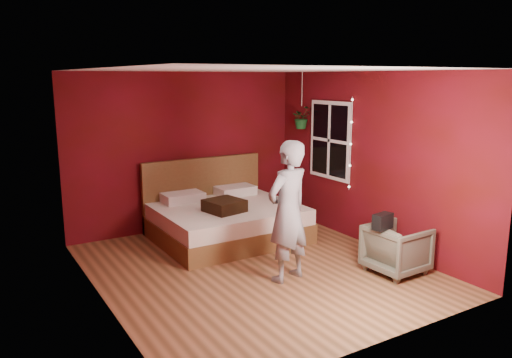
# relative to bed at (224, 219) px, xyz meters

# --- Properties ---
(floor) EXTENTS (4.50, 4.50, 0.00)m
(floor) POSITION_rel_bed_xyz_m (-0.26, -1.39, -0.31)
(floor) COLOR #8F5D39
(floor) RESTS_ON ground
(room_walls) EXTENTS (4.04, 4.54, 2.62)m
(room_walls) POSITION_rel_bed_xyz_m (-0.26, -1.39, 1.37)
(room_walls) COLOR #5E0919
(room_walls) RESTS_ON ground
(window) EXTENTS (0.05, 0.97, 1.27)m
(window) POSITION_rel_bed_xyz_m (1.70, -0.49, 1.19)
(window) COLOR white
(window) RESTS_ON room_walls
(fairy_lights) EXTENTS (0.04, 0.04, 1.45)m
(fairy_lights) POSITION_rel_bed_xyz_m (1.68, -1.01, 1.19)
(fairy_lights) COLOR silver
(fairy_lights) RESTS_ON room_walls
(bed) EXTENTS (2.14, 1.82, 1.18)m
(bed) POSITION_rel_bed_xyz_m (0.00, 0.00, 0.00)
(bed) COLOR brown
(bed) RESTS_ON ground
(person) EXTENTS (0.73, 0.56, 1.77)m
(person) POSITION_rel_bed_xyz_m (-0.11, -1.90, 0.58)
(person) COLOR gray
(person) RESTS_ON ground
(armchair) EXTENTS (0.73, 0.71, 0.64)m
(armchair) POSITION_rel_bed_xyz_m (1.24, -2.45, 0.01)
(armchair) COLOR #565444
(armchair) RESTS_ON ground
(handbag) EXTENTS (0.30, 0.19, 0.20)m
(handbag) POSITION_rel_bed_xyz_m (0.95, -2.46, 0.43)
(handbag) COLOR black
(handbag) RESTS_ON armchair
(throw_pillow) EXTENTS (0.59, 0.59, 0.18)m
(throw_pillow) POSITION_rel_bed_xyz_m (-0.18, -0.35, 0.32)
(throw_pillow) COLOR #301F10
(throw_pillow) RESTS_ON bed
(hanging_plant) EXTENTS (0.36, 0.31, 0.96)m
(hanging_plant) POSITION_rel_bed_xyz_m (1.62, 0.18, 1.52)
(hanging_plant) COLOR silver
(hanging_plant) RESTS_ON room_walls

